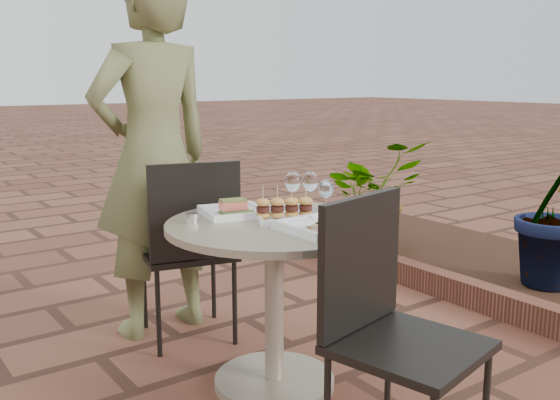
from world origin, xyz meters
TOP-DOWN VIEW (x-y plane):
  - ground at (0.00, 0.00)m, footprint 60.00×60.00m
  - cafe_table at (0.11, -0.30)m, footprint 0.90×0.90m
  - chair_far at (0.03, 0.31)m, footprint 0.53×0.53m
  - chair_near at (0.10, -0.96)m, footprint 0.53×0.53m
  - diner at (-0.03, 0.58)m, footprint 0.70×0.49m
  - plate_salmon at (0.04, -0.08)m, footprint 0.30×0.30m
  - plate_sliders at (0.16, -0.29)m, footprint 0.31×0.31m
  - plate_tuna at (0.17, -0.52)m, footprint 0.29×0.29m
  - wine_glass_right at (0.37, -0.31)m, footprint 0.07×0.07m
  - wine_glass_mid at (0.32, -0.15)m, footprint 0.08×0.08m
  - wine_glass_far at (0.38, -0.18)m, footprint 0.07×0.07m
  - steel_ramekin at (-0.17, -0.11)m, footprint 0.06×0.06m
  - cutlery_set at (0.37, -0.58)m, footprint 0.10×0.18m
  - planter_curb at (1.60, 0.30)m, footprint 0.12×3.00m
  - mulch_bed at (2.30, 0.30)m, footprint 1.30×3.00m
  - potted_plant_a at (1.85, 0.91)m, footprint 0.80×0.71m
  - potted_plant_b at (2.18, -0.35)m, footprint 0.65×0.59m

SIDE VIEW (x-z plane):
  - ground at x=0.00m, z-range 0.00..0.00m
  - mulch_bed at x=2.30m, z-range 0.00..0.06m
  - planter_curb at x=1.60m, z-range 0.00..0.15m
  - potted_plant_a at x=1.85m, z-range 0.06..0.88m
  - cafe_table at x=0.11m, z-range 0.12..0.85m
  - potted_plant_b at x=2.18m, z-range 0.06..1.02m
  - chair_far at x=0.03m, z-range 0.08..1.01m
  - chair_near at x=0.10m, z-range 0.08..1.01m
  - cutlery_set at x=0.37m, z-range 0.73..0.73m
  - plate_tuna at x=0.17m, z-range 0.73..0.76m
  - steel_ramekin at x=-0.17m, z-range 0.73..0.77m
  - plate_salmon at x=0.04m, z-range 0.71..0.79m
  - plate_sliders at x=0.16m, z-range 0.69..0.84m
  - wine_glass_right at x=0.37m, z-range 0.76..0.92m
  - wine_glass_far at x=0.38m, z-range 0.77..0.94m
  - wine_glass_mid at x=0.32m, z-range 0.77..0.94m
  - diner at x=-0.03m, z-range 0.00..1.86m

